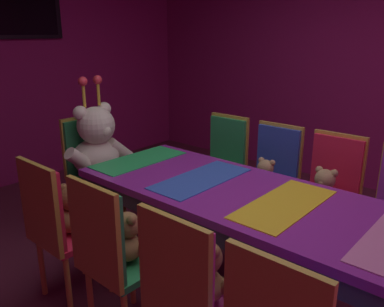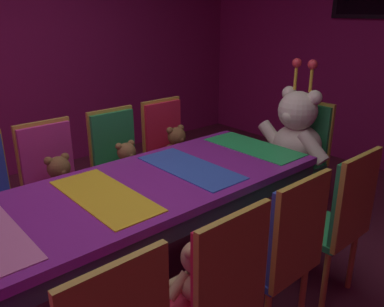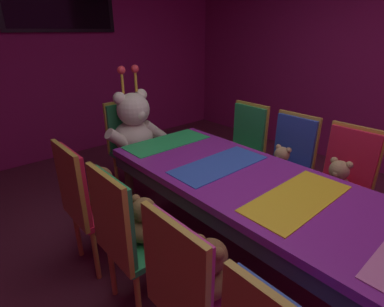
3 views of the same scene
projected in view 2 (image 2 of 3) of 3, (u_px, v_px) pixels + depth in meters
ground_plane at (155, 281)px, 2.69m from camera, size 7.90×7.90×0.00m
banquet_table at (151, 194)px, 2.47m from camera, size 0.90×2.27×0.75m
chair_left_1 at (52, 175)px, 2.90m from camera, size 0.42×0.41×0.98m
teddy_left_1 at (61, 181)px, 2.80m from camera, size 0.27×0.34×0.33m
chair_left_2 at (118, 157)px, 3.25m from camera, size 0.42×0.41×0.98m
teddy_left_2 at (128, 163)px, 3.15m from camera, size 0.25×0.32×0.30m
chair_left_3 at (167, 143)px, 3.59m from camera, size 0.42×0.41×0.98m
teddy_left_3 at (177, 147)px, 3.49m from camera, size 0.27×0.34×0.32m
chair_right_1 at (219, 288)px, 1.72m from camera, size 0.42×0.41×0.98m
teddy_right_1 at (196, 273)px, 1.83m from camera, size 0.25×0.32×0.30m
chair_right_2 at (285, 244)px, 2.04m from camera, size 0.42×0.41×0.98m
teddy_right_2 at (263, 237)px, 2.15m from camera, size 0.22×0.29×0.27m
chair_right_3 at (341, 212)px, 2.36m from camera, size 0.42×0.41×0.98m
throne_chair at (305, 145)px, 3.53m from camera, size 0.41×0.42×0.98m
king_teddy_bear at (295, 133)px, 3.38m from camera, size 0.70×0.54×0.90m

